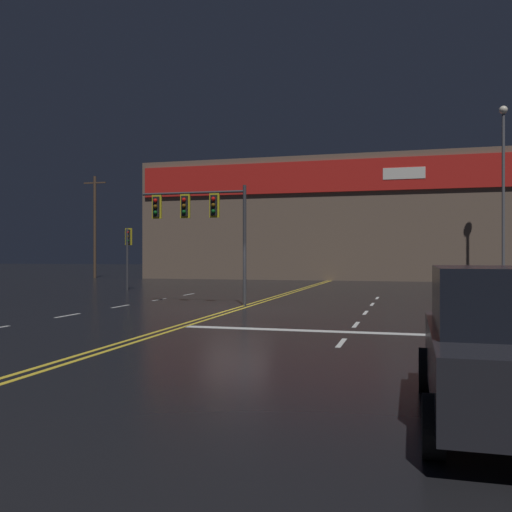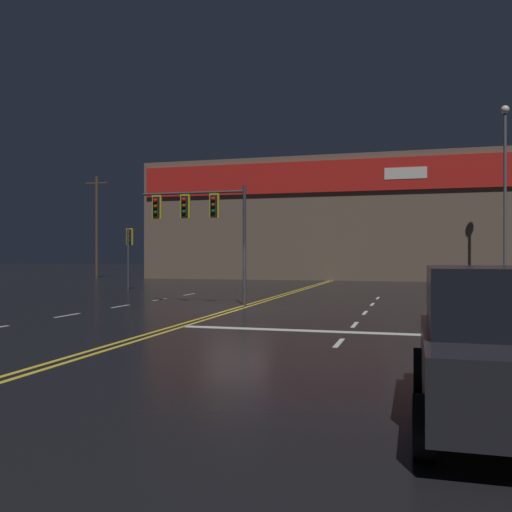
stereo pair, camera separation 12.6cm
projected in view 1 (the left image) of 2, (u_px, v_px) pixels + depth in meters
The scene contains 8 objects.
ground_plane at pixel (236, 309), 21.34m from camera, with size 200.00×200.00×0.00m, color black.
road_markings at pixel (252, 312), 20.16m from camera, with size 14.25×60.00×0.01m.
traffic_signal_median at pixel (198, 213), 23.41m from camera, with size 4.55×0.36×4.86m.
traffic_signal_corner_northwest at pixel (128, 245), 33.47m from camera, with size 0.42×0.36×3.63m.
streetlight_median_approach at pixel (503, 175), 38.52m from camera, with size 0.56×0.56×12.16m.
parked_car at pixel (508, 345), 6.82m from camera, with size 2.03×4.30×1.88m.
building_backdrop at pixel (337, 221), 50.71m from camera, with size 33.16×10.23×10.21m.
utility_pole_row at pixel (336, 222), 46.01m from camera, with size 46.51×0.26×9.24m.
Camera 1 is at (6.35, -20.39, 2.02)m, focal length 40.00 mm.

